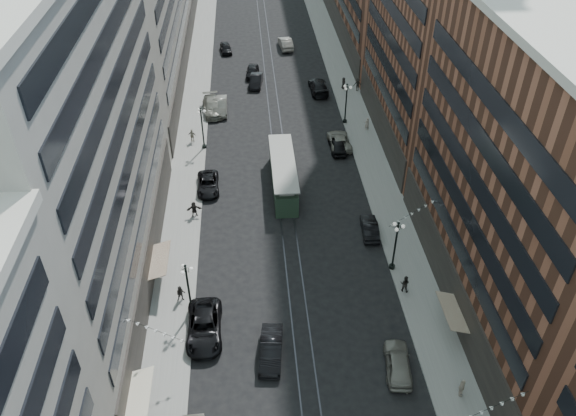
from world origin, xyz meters
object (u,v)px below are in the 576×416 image
object	(u,v)px
streetcar	(283,175)
car_12	(318,86)
pedestrian_6	(192,136)
pedestrian_8	(367,124)
car_9	(226,48)
car_10	(370,228)
pedestrian_5	(194,209)
pedestrian_4	(462,388)
pedestrian_2	(181,294)
lamppost_sw_mid	(202,126)
car_4	(398,363)
car_14	(286,43)
pedestrian_9	(358,85)
car_8	(213,107)
lamppost_se_mid	(346,102)
lamppost_sw_far	(188,287)
car_11	(339,141)
car_7	(208,184)
car_extra_1	(338,145)
lamppost_se_far	(395,244)
car_extra_2	(220,106)
car_13	(252,71)
pedestrian_7	(405,284)
car_2	(204,327)
car_5	(271,349)
pedestrian_extra_0	(344,83)
car_extra_0	(256,81)

from	to	relation	value
streetcar	car_12	xyz separation A→B (m)	(6.80, 23.34, -0.64)
pedestrian_6	pedestrian_8	size ratio (longest dim) A/B	0.97
car_9	car_10	world-z (taller)	car_9
streetcar	pedestrian_5	world-z (taller)	streetcar
pedestrian_4	pedestrian_6	distance (m)	44.13
car_9	pedestrian_2	bearing A→B (deg)	-101.27
lamppost_sw_mid	car_4	distance (m)	37.89
pedestrian_4	car_10	xyz separation A→B (m)	(-3.11, 19.09, -0.31)
car_12	car_14	bearing A→B (deg)	-80.00
pedestrian_4	pedestrian_9	bearing A→B (deg)	16.21
car_8	car_4	bearing A→B (deg)	-77.81
lamppost_se_mid	pedestrian_6	distance (m)	20.31
lamppost_sw_far	streetcar	size ratio (longest dim) A/B	0.47
car_11	pedestrian_5	size ratio (longest dim) A/B	3.24
lamppost_sw_mid	pedestrian_5	bearing A→B (deg)	-91.93
car_4	streetcar	bearing A→B (deg)	-67.19
lamppost_sw_far	car_7	world-z (taller)	lamppost_sw_far
car_10	car_extra_1	xyz separation A→B (m)	(-0.87, 15.96, 0.06)
lamppost_se_far	lamppost_sw_far	bearing A→B (deg)	-167.74
pedestrian_2	pedestrian_9	bearing A→B (deg)	52.90
car_extra_1	car_extra_2	distance (m)	18.44
pedestrian_8	car_7	bearing A→B (deg)	17.42
car_4	pedestrian_8	xyz separation A→B (m)	(4.59, 36.80, 0.23)
pedestrian_2	car_8	xyz separation A→B (m)	(1.76, 34.95, -0.08)
car_13	pedestrian_7	world-z (taller)	pedestrian_7
car_14	car_10	bearing A→B (deg)	89.53
car_8	lamppost_sw_far	bearing A→B (deg)	-98.67
pedestrian_5	car_12	bearing A→B (deg)	51.57
car_2	pedestrian_2	world-z (taller)	pedestrian_2
car_13	pedestrian_9	size ratio (longest dim) A/B	2.34
car_5	pedestrian_4	distance (m)	14.63
car_7	car_extra_1	bearing A→B (deg)	21.77
car_9	pedestrian_9	distance (m)	25.29
car_8	car_extra_1	bearing A→B (deg)	-42.94
car_4	car_9	distance (m)	66.08
pedestrian_4	car_11	bearing A→B (deg)	23.42
lamppost_sw_far	car_10	distance (m)	19.74
car_9	pedestrian_5	bearing A→B (deg)	-101.55
pedestrian_4	car_7	world-z (taller)	pedestrian_4
car_7	car_14	bearing A→B (deg)	71.45
car_5	lamppost_se_far	bearing A→B (deg)	43.54
pedestrian_extra_0	pedestrian_6	bearing A→B (deg)	133.61
car_5	pedestrian_8	world-z (taller)	pedestrian_8
pedestrian_5	car_4	bearing A→B (deg)	-58.87
lamppost_se_far	car_12	distance (m)	37.64
car_9	car_extra_0	distance (m)	13.93
pedestrian_4	pedestrian_9	size ratio (longest dim) A/B	0.90
pedestrian_9	pedestrian_6	bearing A→B (deg)	-131.70
car_12	car_11	bearing A→B (deg)	91.05
pedestrian_9	car_extra_2	size ratio (longest dim) A/B	0.36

